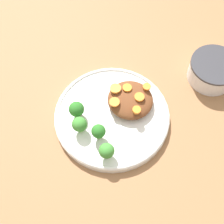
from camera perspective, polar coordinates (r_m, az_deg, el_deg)
name	(u,v)px	position (r m, az deg, el deg)	size (l,w,h in m)	color
ground_plane	(112,119)	(0.77, 0.00, -1.21)	(4.00, 4.00, 0.00)	#8C603D
plate	(112,116)	(0.76, 0.00, -0.76)	(0.28, 0.28, 0.02)	silver
dip_bowl	(213,70)	(0.85, 18.02, 7.36)	(0.13, 0.13, 0.06)	silver
stew_mound	(130,100)	(0.76, 3.37, 2.22)	(0.11, 0.11, 0.04)	brown
broccoli_floret_0	(77,110)	(0.74, -6.50, 0.45)	(0.04, 0.04, 0.05)	#7FA85B
broccoli_floret_1	(99,132)	(0.71, -2.48, -3.60)	(0.03, 0.03, 0.05)	#759E51
broccoli_floret_2	(107,151)	(0.69, -0.99, -7.15)	(0.04, 0.04, 0.05)	#759E51
broccoli_floret_3	(79,125)	(0.72, -5.97, -2.30)	(0.04, 0.04, 0.05)	#759E51
carrot_slice_0	(139,97)	(0.74, 5.03, 2.75)	(0.02, 0.02, 0.01)	orange
carrot_slice_1	(114,102)	(0.73, 0.35, 1.87)	(0.02, 0.02, 0.00)	orange
carrot_slice_2	(127,88)	(0.75, 2.79, 4.45)	(0.02, 0.02, 0.00)	orange
carrot_slice_3	(147,87)	(0.76, 6.38, 4.63)	(0.02, 0.02, 0.00)	orange
carrot_slice_4	(137,110)	(0.72, 4.52, 0.38)	(0.02, 0.02, 0.01)	orange
carrot_slice_5	(116,88)	(0.75, 0.65, 4.32)	(0.03, 0.03, 0.01)	orange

